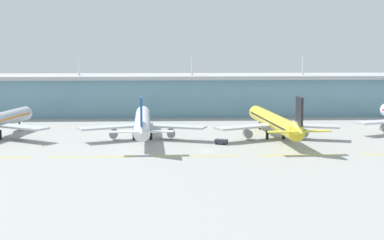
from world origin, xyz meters
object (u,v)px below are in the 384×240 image
airliner_near_middle (142,122)px  pushback_tug (221,141)px  airliner_far_middle (275,122)px  safety_cone_nose_front (43,145)px

airliner_near_middle → pushback_tug: 32.25m
airliner_near_middle → airliner_far_middle: (50.47, -1.26, 0.00)m
safety_cone_nose_front → airliner_near_middle: bearing=21.6°
airliner_far_middle → safety_cone_nose_front: airliner_far_middle is taller
pushback_tug → airliner_far_middle: bearing=29.2°
airliner_far_middle → pushback_tug: bearing=-150.8°
airliner_far_middle → safety_cone_nose_front: bearing=-171.6°
airliner_far_middle → pushback_tug: (-21.59, -12.05, -5.36)m
airliner_near_middle → pushback_tug: (28.88, -13.31, -5.36)m
airliner_far_middle → safety_cone_nose_front: (-85.38, -12.54, -6.11)m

